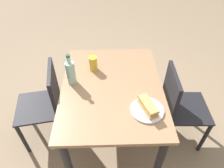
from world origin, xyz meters
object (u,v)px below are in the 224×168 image
object	(u,v)px
chair_far	(178,105)
plate_near	(147,110)
dining_table	(112,96)
knife_near	(153,106)
beer_glass	(93,64)
baguette_sandwich_near	(148,106)
chair_near	(46,102)
water_bottle	(71,72)

from	to	relation	value
chair_far	plate_near	bearing A→B (deg)	-52.88
dining_table	knife_near	bearing A→B (deg)	50.38
knife_near	beer_glass	xyz separation A→B (m)	(-0.47, -0.45, 0.05)
plate_near	baguette_sandwich_near	size ratio (longest dim) A/B	1.21
chair_far	beer_glass	size ratio (longest dim) A/B	6.54
baguette_sandwich_near	beer_glass	world-z (taller)	beer_glass
baguette_sandwich_near	beer_glass	size ratio (longest dim) A/B	1.55
dining_table	plate_near	world-z (taller)	plate_near
chair_near	knife_near	xyz separation A→B (m)	(0.31, 0.90, 0.28)
beer_glass	chair_near	bearing A→B (deg)	-71.23
plate_near	dining_table	bearing A→B (deg)	-137.44
chair_near	water_bottle	bearing A→B (deg)	86.45
chair_far	beer_glass	distance (m)	0.86
plate_near	beer_glass	distance (m)	0.64
knife_near	plate_near	bearing A→B (deg)	-57.54
chair_far	knife_near	size ratio (longest dim) A/B	5.58
knife_near	beer_glass	world-z (taller)	beer_glass
water_bottle	knife_near	bearing A→B (deg)	64.72
dining_table	beer_glass	world-z (taller)	beer_glass
chair_far	knife_near	distance (m)	0.49
plate_near	beer_glass	world-z (taller)	beer_glass
plate_near	baguette_sandwich_near	bearing A→B (deg)	0.00
chair_far	baguette_sandwich_near	xyz separation A→B (m)	(0.27, -0.36, 0.31)
beer_glass	dining_table	bearing A→B (deg)	35.75
dining_table	chair_near	xyz separation A→B (m)	(-0.07, -0.61, -0.14)
dining_table	plate_near	distance (m)	0.39
chair_far	knife_near	xyz separation A→B (m)	(0.25, -0.32, 0.28)
chair_near	beer_glass	bearing A→B (deg)	108.77
chair_near	knife_near	size ratio (longest dim) A/B	5.58
beer_glass	water_bottle	bearing A→B (deg)	-44.83
water_bottle	beer_glass	size ratio (longest dim) A/B	2.13
chair_near	plate_near	distance (m)	0.96
dining_table	knife_near	xyz separation A→B (m)	(0.24, 0.29, 0.14)
water_bottle	beer_glass	distance (m)	0.24
chair_near	baguette_sandwich_near	world-z (taller)	chair_near
dining_table	water_bottle	xyz separation A→B (m)	(-0.05, -0.33, 0.23)
baguette_sandwich_near	water_bottle	distance (m)	0.67
dining_table	chair_near	bearing A→B (deg)	-96.45
baguette_sandwich_near	water_bottle	world-z (taller)	water_bottle
water_bottle	dining_table	bearing A→B (deg)	81.10
chair_far	chair_near	distance (m)	1.22
plate_near	chair_near	bearing A→B (deg)	-111.57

